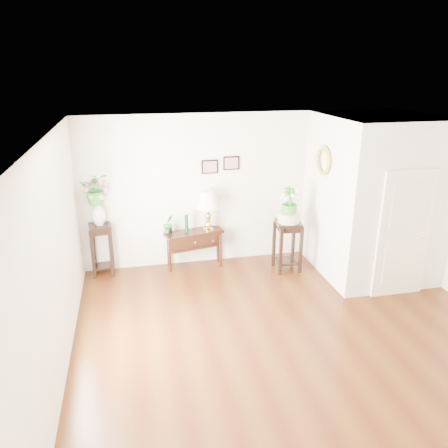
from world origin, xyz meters
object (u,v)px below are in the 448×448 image
object	(u,v)px
console_table	(194,249)
plant_stand_a	(102,250)
plant_stand_b	(287,246)
table_lamp	(208,212)

from	to	relation	value
console_table	plant_stand_a	world-z (taller)	plant_stand_a
plant_stand_b	plant_stand_a	bearing A→B (deg)	170.80
plant_stand_a	plant_stand_b	xyz separation A→B (m)	(3.29, -0.53, -0.01)
console_table	plant_stand_a	distance (m)	1.66
table_lamp	plant_stand_b	world-z (taller)	table_lamp
console_table	plant_stand_a	size ratio (longest dim) A/B	1.12
console_table	plant_stand_a	xyz separation A→B (m)	(-1.65, 0.06, 0.12)
table_lamp	console_table	bearing A→B (deg)	180.00
console_table	plant_stand_b	world-z (taller)	plant_stand_b
plant_stand_a	table_lamp	bearing A→B (deg)	-1.65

